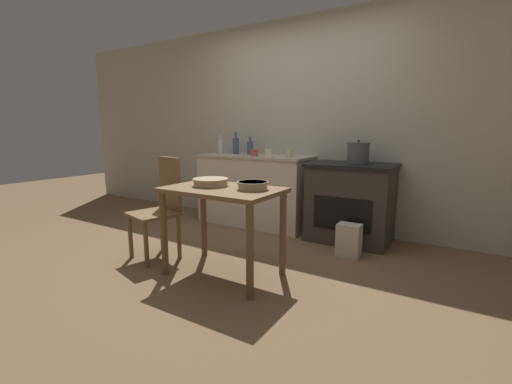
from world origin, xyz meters
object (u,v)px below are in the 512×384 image
Objects in this scene: bottle_far_left at (220,146)px; cup_center_right at (254,153)px; bottle_mid_left at (236,146)px; chair at (161,206)px; cup_center_left at (269,153)px; stove at (351,202)px; work_table at (223,204)px; mixing_bowl_small at (211,182)px; mixing_bowl_large at (253,185)px; stock_pot at (358,153)px; bottle_left at (250,148)px; cup_center at (289,153)px; flour_sack at (349,240)px.

bottle_far_left is 0.71m from cup_center_right.
chair is at bearing -82.76° from bottle_mid_left.
bottle_far_left is at bearing 164.37° from cup_center_left.
stove is 1.61m from work_table.
mixing_bowl_small is (-0.79, -1.43, 0.35)m from stove.
chair reaches higher than mixing_bowl_large.
bottle_mid_left is at bearing 176.66° from stock_pot.
bottle_left reaches higher than stove.
stove is 2.01m from chair.
stove is 0.54m from stock_pot.
bottle_far_left is 1.14m from cup_center.
cup_center is (-0.84, 0.37, 0.79)m from flour_sack.
bottle_mid_left reaches higher than chair.
cup_center_left is at bearing 96.75° from mixing_bowl_small.
cup_center is at bearing -171.73° from stove.
stove is 8.71× the size of cup_center.
stock_pot is 2.43× the size of cup_center.
bottle_far_left is (-0.43, 1.51, 0.49)m from chair.
work_table is 1.36m from cup_center_left.
flour_sack is at bearing -21.02° from bottle_left.
work_table is at bearing 12.86° from chair.
bottle_mid_left reaches higher than stock_pot.
stock_pot is 0.87× the size of bottle_mid_left.
cup_center reaches higher than flour_sack.
mixing_bowl_large is 0.83× the size of mixing_bowl_small.
bottle_mid_left reaches higher than bottle_far_left.
flour_sack is 1.81m from bottle_left.
bottle_far_left is 0.90× the size of bottle_mid_left.
bottle_far_left reaches higher than stock_pot.
cup_center_right is (0.21, -0.24, -0.05)m from bottle_left.
flour_sack is 1.22× the size of bottle_far_left.
chair reaches higher than mixing_bowl_small.
flour_sack is 1.04× the size of mixing_bowl_small.
chair is 2.10m from stock_pot.
cup_center_right is at bearing 169.49° from cup_center_left.
cup_center_right is (0.44, -0.24, -0.07)m from bottle_mid_left.
stove is 0.57m from flour_sack.
cup_center_right reaches higher than stove.
bottle_left is (-1.42, 0.10, 0.01)m from stock_pot.
cup_center_left is (0.43, -0.28, -0.04)m from bottle_left.
chair is (-0.76, 0.03, -0.11)m from work_table.
bottle_mid_left is (-1.65, 0.10, 0.04)m from stock_pot.
bottle_left reaches higher than mixing_bowl_small.
flour_sack is 1.23m from mixing_bowl_large.
bottle_mid_left reaches higher than cup_center_right.
bottle_far_left is at bearing 134.46° from mixing_bowl_large.
stock_pot is at bearing -3.34° from bottle_mid_left.
cup_center_left reaches higher than chair.
bottle_mid_left is 0.72m from cup_center_left.
stove is 1.50m from mixing_bowl_large.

